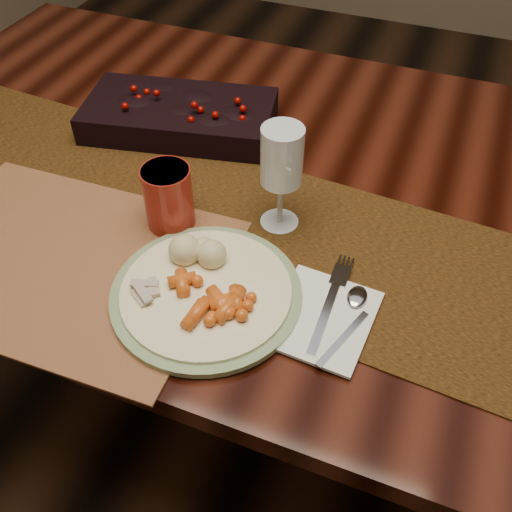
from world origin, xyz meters
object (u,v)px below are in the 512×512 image
at_px(dining_table, 282,305).
at_px(wine_glass, 281,179).
at_px(mashed_potatoes, 197,250).
at_px(centerpiece, 179,112).
at_px(placemat_main, 64,261).
at_px(red_cup, 168,198).
at_px(napkin, 322,317).
at_px(baby_carrots, 202,303).
at_px(turkey_shreds, 149,292).
at_px(dinner_plate, 206,293).

bearing_deg(dining_table, wine_glass, -78.21).
bearing_deg(wine_glass, mashed_potatoes, -118.87).
relative_size(centerpiece, placemat_main, 0.75).
bearing_deg(red_cup, centerpiece, 113.69).
distance_m(centerpiece, napkin, 0.55).
bearing_deg(dining_table, mashed_potatoes, -101.56).
bearing_deg(placemat_main, baby_carrots, -5.47).
distance_m(dining_table, placemat_main, 0.57).
bearing_deg(mashed_potatoes, napkin, -7.56).
xyz_separation_m(centerpiece, turkey_shreds, (0.17, -0.43, -0.01)).
bearing_deg(baby_carrots, mashed_potatoes, 119.01).
height_order(napkin, red_cup, red_cup).
xyz_separation_m(turkey_shreds, wine_glass, (0.12, 0.24, 0.07)).
xyz_separation_m(dinner_plate, baby_carrots, (0.01, -0.03, 0.02)).
height_order(centerpiece, napkin, centerpiece).
distance_m(turkey_shreds, napkin, 0.25).
height_order(mashed_potatoes, red_cup, red_cup).
distance_m(dinner_plate, wine_glass, 0.22).
distance_m(centerpiece, wine_glass, 0.35).
bearing_deg(turkey_shreds, red_cup, 106.92).
relative_size(dining_table, napkin, 11.16).
distance_m(baby_carrots, turkey_shreds, 0.08).
height_order(centerpiece, placemat_main, centerpiece).
bearing_deg(wine_glass, dinner_plate, -102.80).
height_order(centerpiece, dinner_plate, centerpiece).
height_order(centerpiece, turkey_shreds, centerpiece).
xyz_separation_m(centerpiece, mashed_potatoes, (0.20, -0.34, 0.00)).
height_order(centerpiece, baby_carrots, centerpiece).
relative_size(baby_carrots, red_cup, 1.10).
distance_m(mashed_potatoes, wine_glass, 0.18).
distance_m(dining_table, wine_glass, 0.49).
bearing_deg(napkin, dining_table, 120.98).
relative_size(dining_table, baby_carrots, 14.92).
bearing_deg(red_cup, turkey_shreds, -73.08).
relative_size(dinner_plate, red_cup, 2.60).
bearing_deg(centerpiece, dinner_plate, -58.56).
height_order(dining_table, wine_glass, wine_glass).
bearing_deg(mashed_potatoes, wine_glass, 61.13).
bearing_deg(red_cup, mashed_potatoes, -41.28).
bearing_deg(baby_carrots, dining_table, 88.47).
distance_m(dining_table, centerpiece, 0.49).
distance_m(placemat_main, dinner_plate, 0.24).
relative_size(dining_table, centerpiece, 4.81).
relative_size(centerpiece, baby_carrots, 3.10).
distance_m(mashed_potatoes, turkey_shreds, 0.10).
height_order(placemat_main, mashed_potatoes, mashed_potatoes).
height_order(dinner_plate, baby_carrots, baby_carrots).
bearing_deg(napkin, baby_carrots, -157.78).
xyz_separation_m(centerpiece, wine_glass, (0.28, -0.19, 0.05)).
xyz_separation_m(turkey_shreds, red_cup, (-0.05, 0.17, 0.03)).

